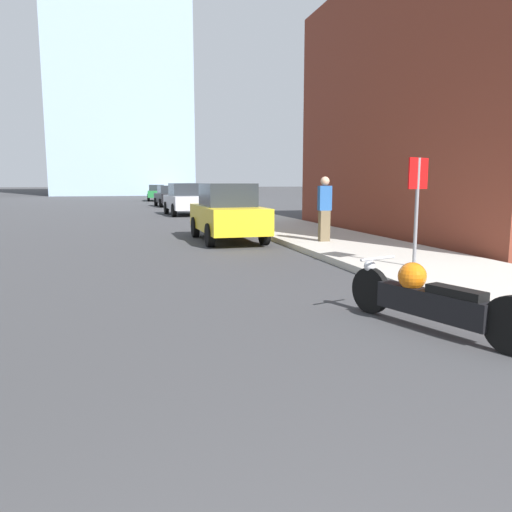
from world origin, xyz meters
TOP-DOWN VIEW (x-y plane):
  - sidewalk at (5.60, 40.00)m, footprint 3.26×240.00m
  - brick_storefront at (12.78, 14.68)m, footprint 10.70×12.65m
  - distant_tower at (-0.01, 78.28)m, footprint 19.02×19.02m
  - motorcycle at (3.10, 4.83)m, footprint 1.02×2.59m
  - parked_car_yellow at (2.66, 14.76)m, footprint 1.85×4.26m
  - parked_car_silver at (2.92, 27.52)m, footprint 2.10×4.31m
  - parked_car_black at (2.95, 37.70)m, footprint 2.03×3.94m
  - parked_car_green at (2.88, 49.66)m, footprint 2.01×4.37m
  - stop_sign at (5.09, 8.26)m, footprint 0.57×0.26m
  - pedestrian at (5.03, 12.71)m, footprint 0.36×0.25m

SIDE VIEW (x-z plane):
  - sidewalk at x=5.60m, z-range 0.00..0.15m
  - motorcycle at x=3.10m, z-range -0.01..0.81m
  - parked_car_black at x=2.95m, z-range 0.00..1.57m
  - parked_car_green at x=2.88m, z-range 0.02..1.59m
  - parked_car_yellow at x=2.66m, z-range -0.01..1.77m
  - parked_car_silver at x=2.92m, z-range 0.00..1.76m
  - pedestrian at x=5.03m, z-range 0.19..2.00m
  - stop_sign at x=5.09m, z-range 0.54..2.67m
  - brick_storefront at x=12.78m, z-range 0.00..8.73m
  - distant_tower at x=-0.01m, z-range 0.00..54.87m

